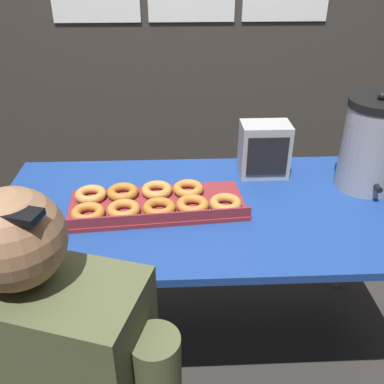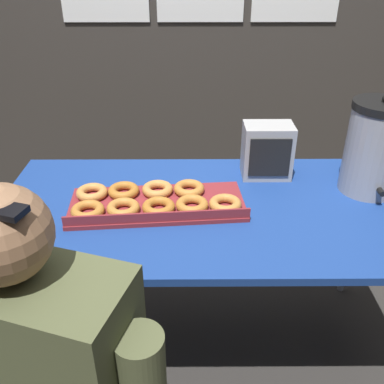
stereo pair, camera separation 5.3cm
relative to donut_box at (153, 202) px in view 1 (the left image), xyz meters
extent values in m
plane|color=#2D2B28|center=(0.20, 0.00, -0.76)|extent=(12.00, 12.00, 0.00)
cube|color=#38332D|center=(0.20, 1.32, 0.44)|extent=(6.00, 0.10, 2.41)
cube|color=navy|center=(0.20, 0.00, -0.04)|extent=(1.56, 0.80, 0.03)
cylinder|color=#ADADB2|center=(-0.53, 0.36, -0.41)|extent=(0.03, 0.03, 0.71)
cylinder|color=#ADADB2|center=(0.93, 0.36, -0.41)|extent=(0.03, 0.03, 0.71)
cube|color=maroon|center=(0.01, 0.01, -0.01)|extent=(0.66, 0.32, 0.02)
cube|color=maroon|center=(0.03, -0.12, 0.01)|extent=(0.64, 0.06, 0.04)
torus|color=#B06E2C|center=(-0.22, -0.08, 0.01)|extent=(0.16, 0.16, 0.03)
torus|color=#B77532|center=(-0.10, -0.06, 0.01)|extent=(0.16, 0.16, 0.03)
torus|color=#AA6826|center=(0.02, -0.05, 0.01)|extent=(0.15, 0.15, 0.03)
torus|color=#B26F2D|center=(0.14, -0.04, 0.01)|extent=(0.13, 0.13, 0.03)
torus|color=#BE7B39|center=(0.26, -0.04, 0.01)|extent=(0.15, 0.15, 0.03)
torus|color=#C4823F|center=(-0.23, 0.05, 0.01)|extent=(0.16, 0.16, 0.03)
torus|color=#AB6926|center=(-0.12, 0.06, 0.01)|extent=(0.16, 0.16, 0.03)
torus|color=#C3813E|center=(0.01, 0.07, 0.01)|extent=(0.13, 0.13, 0.03)
torus|color=#B57330|center=(0.13, 0.08, 0.01)|extent=(0.15, 0.15, 0.03)
cylinder|color=#939399|center=(0.83, 0.13, 0.14)|extent=(0.22, 0.22, 0.33)
cylinder|color=black|center=(0.83, 0.13, 0.32)|extent=(0.22, 0.22, 0.03)
sphere|color=black|center=(0.83, 0.13, 0.34)|extent=(0.03, 0.03, 0.03)
cylinder|color=black|center=(0.83, 0.01, 0.04)|extent=(0.02, 0.05, 0.02)
cube|color=black|center=(-0.41, -0.13, -0.02)|extent=(0.10, 0.16, 0.01)
cube|color=#2D333D|center=(-0.41, -0.13, -0.01)|extent=(0.08, 0.14, 0.00)
cube|color=#9E9E9E|center=(0.45, 0.25, 0.09)|extent=(0.20, 0.13, 0.22)
cube|color=black|center=(0.45, 0.18, 0.09)|extent=(0.16, 0.01, 0.16)
cube|color=#4C5133|center=(-0.21, -0.70, -0.04)|extent=(0.50, 0.34, 0.58)
sphere|color=#8E6647|center=(-0.21, -0.70, 0.35)|extent=(0.19, 0.19, 0.19)
camera|label=1|loc=(0.08, -1.34, 0.81)|focal=40.00mm
camera|label=2|loc=(0.13, -1.34, 0.81)|focal=40.00mm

